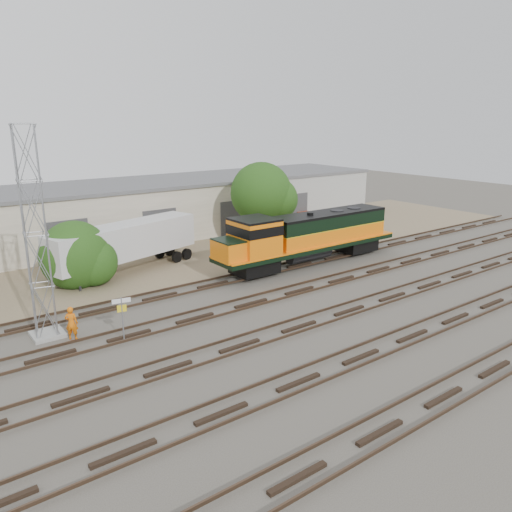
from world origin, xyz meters
TOP-DOWN VIEW (x-y plane):
  - ground at (0.00, 0.00)m, footprint 140.00×140.00m
  - dirt_strip at (0.00, 15.00)m, footprint 80.00×16.00m
  - tracks at (0.00, -3.00)m, footprint 80.00×20.40m
  - warehouse at (0.04, 22.98)m, footprint 58.40×10.40m
  - locomotive at (8.70, 6.00)m, footprint 16.75×2.94m
  - signal_tower at (-11.43, 4.20)m, footprint 1.61×1.61m
  - sign_post at (-8.35, 1.34)m, footprint 0.94×0.23m
  - worker at (-10.47, 3.01)m, footprint 0.79×0.74m
  - semi_trailer at (-3.26, 12.52)m, footprint 12.21×5.56m
  - dumpster_blue at (15.84, 17.99)m, footprint 1.62×1.52m
  - dumpster_red at (18.85, 17.95)m, footprint 1.58×1.49m
  - tree_mid at (-7.17, 11.65)m, footprint 5.02×4.78m
  - tree_east at (10.19, 13.29)m, footprint 5.80×5.52m

SIDE VIEW (x-z plane):
  - ground at x=0.00m, z-range 0.00..0.00m
  - dirt_strip at x=0.00m, z-range 0.00..0.02m
  - tracks at x=0.00m, z-range -0.06..0.22m
  - dumpster_red at x=18.85m, z-range 0.00..1.40m
  - dumpster_blue at x=15.84m, z-range 0.00..1.50m
  - worker at x=-10.47m, z-range 0.00..1.82m
  - sign_post at x=-8.35m, z-range 0.47..2.80m
  - tree_mid at x=-7.17m, z-range -0.41..4.38m
  - locomotive at x=8.70m, z-range 0.30..4.33m
  - semi_trailer at x=-3.26m, z-range 0.48..4.17m
  - warehouse at x=0.04m, z-range 0.00..5.30m
  - tree_east at x=10.19m, z-range 0.82..8.28m
  - signal_tower at x=-11.43m, z-range -0.15..10.80m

